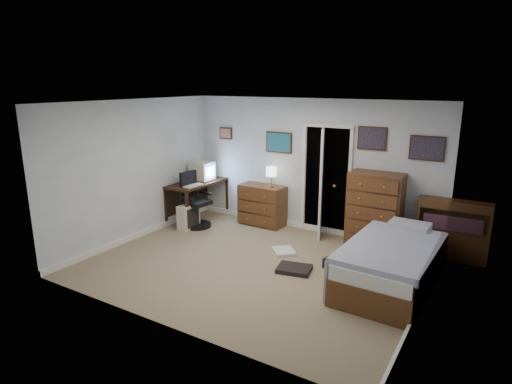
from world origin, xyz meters
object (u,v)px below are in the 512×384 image
low_dresser (262,205)px  bed (391,263)px  tall_dresser (375,210)px  computer_desk (194,190)px  office_chair (195,206)px

low_dresser → bed: bearing=-22.4°
bed → tall_dresser: bearing=117.8°
computer_desk → tall_dresser: 3.67m
low_dresser → tall_dresser: (2.25, -0.02, 0.25)m
computer_desk → tall_dresser: (3.65, 0.39, 0.03)m
office_chair → bed: office_chair is taller
office_chair → low_dresser: office_chair is taller
office_chair → tall_dresser: 3.42m
computer_desk → tall_dresser: bearing=6.9°
office_chair → low_dresser: 1.33m
low_dresser → computer_desk: bearing=-160.9°
tall_dresser → bed: (0.63, -1.32, -0.32)m
computer_desk → bed: size_ratio=0.65×
office_chair → low_dresser: size_ratio=1.20×
computer_desk → office_chair: 0.52m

